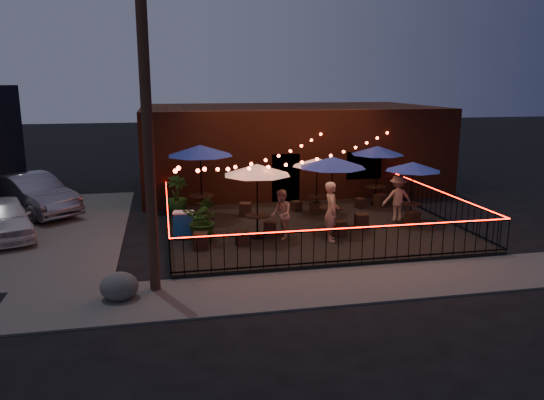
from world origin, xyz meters
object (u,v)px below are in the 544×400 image
Objects in this scene: cafe_table_4 at (413,167)px; boulder at (119,287)px; cafe_table_1 at (200,151)px; cooler at (184,224)px; cafe_table_3 at (317,163)px; cafe_table_2 at (333,163)px; cafe_table_5 at (378,151)px; cafe_table_0 at (257,171)px; utility_pole at (148,133)px.

cafe_table_4 is 11.23m from boulder.
cooler is at bearing -107.20° from cafe_table_1.
cooler is (-0.79, -2.55, -2.07)m from cafe_table_1.
cooler is 0.96× the size of boulder.
cafe_table_3 is at bearing -3.27° from cafe_table_1.
cafe_table_5 is (3.03, 3.36, -0.10)m from cafe_table_2.
cafe_table_0 is 5.90m from cafe_table_4.
utility_pole reaches higher than cafe_table_4.
cafe_table_5 reaches higher than boulder.
cafe_table_5 is at bearing 18.79° from cafe_table_3.
boulder is (-0.84, -0.44, -3.65)m from utility_pole.
utility_pole reaches higher than boulder.
cooler is (-5.22, -2.30, -1.54)m from cafe_table_3.
utility_pole reaches higher than cafe_table_5.
utility_pole is at bearing -145.84° from cafe_table_2.
cafe_table_5 is at bearing 39.49° from utility_pole.
cafe_table_4 is at bearing 11.37° from cooler.
cooler is at bearing -177.85° from cafe_table_4.
boulder is (-6.96, -6.87, -1.77)m from cafe_table_3.
cafe_table_2 reaches higher than cafe_table_5.
cooler is (-5.05, 0.09, -1.89)m from cafe_table_2.
cafe_table_5 is (7.29, 0.72, -0.28)m from cafe_table_1.
boulder is at bearing -101.64° from cooler.
cafe_table_5 is (8.98, 7.40, -1.62)m from utility_pole.
cafe_table_1 is at bearing 117.05° from cafe_table_0.
cafe_table_2 is at bearing 8.24° from cooler.
utility_pole is at bearing -133.60° from cafe_table_3.
cafe_table_2 is (5.95, 4.04, -1.52)m from utility_pole.
cafe_table_5 reaches higher than cooler.
cafe_table_2 is at bearing 33.40° from boulder.
boulder is at bearing -135.39° from cafe_table_3.
cafe_table_5 reaches higher than cafe_table_3.
utility_pole is 5.11m from cafe_table_0.
cafe_table_2 is 3.19m from cafe_table_4.
cafe_table_0 is 3.02m from cooler.
utility_pole is 7.35m from cafe_table_2.
cooler is at bearing 167.20° from cafe_table_0.
cafe_table_1 is (-1.58, 3.09, 0.27)m from cafe_table_0.
cafe_table_2 reaches higher than cafe_table_0.
utility_pole is 9.07m from cafe_table_3.
utility_pole is at bearing -154.04° from cafe_table_4.
cafe_table_3 is at bearing -161.21° from cafe_table_5.
cafe_table_4 is at bearing 26.10° from boulder.
cafe_table_3 reaches higher than cooler.
cafe_table_1 reaches higher than cafe_table_3.
cafe_table_4 is 2.98m from cafe_table_5.
cooler is (-8.21, -0.31, -1.58)m from cafe_table_4.
cafe_table_0 is at bearing -135.13° from cafe_table_3.
boulder is (-6.79, -4.48, -2.12)m from cafe_table_2.
cafe_table_2 is at bearing -172.87° from cafe_table_4.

